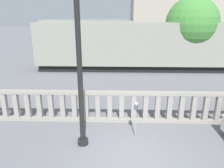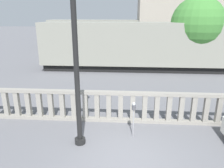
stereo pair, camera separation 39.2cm
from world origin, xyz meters
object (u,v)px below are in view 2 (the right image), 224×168
Objects in this scene: parking_meter at (134,110)px; train_far at (137,34)px; train_near at (158,46)px; tree_left at (197,24)px; lamppost at (76,66)px.

train_far is at bearing 87.79° from parking_meter.
train_near is 3.19× the size of tree_left.
train_far is at bearing 95.98° from train_near.
train_far is (0.90, 23.23, 0.88)m from parking_meter.
parking_meter is 0.24× the size of tree_left.
train_far is 13.11m from tree_left.
parking_meter is 23.26m from train_far.
train_near is 0.80× the size of train_far.
tree_left is at bearing -70.51° from train_far.
lamppost is at bearing -121.75° from tree_left.
parking_meter is at bearing -101.53° from train_near.
tree_left reaches higher than train_far.
train_near is at bearing -84.02° from train_far.
train_near is (2.20, 10.79, 0.94)m from parking_meter.
parking_meter is 12.46m from tree_left.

